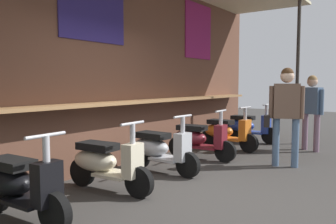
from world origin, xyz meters
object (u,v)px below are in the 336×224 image
Objects in this scene: shopper_browsing at (312,105)px; scooter_black at (18,184)px; scooter_blue at (247,126)px; scooter_orange at (225,132)px; scooter_silver at (158,149)px; shopper_with_handbag at (286,106)px; scooter_cream at (104,162)px; scooter_maroon at (197,139)px.

scooter_black is at bearing -172.71° from shopper_browsing.
scooter_blue is at bearing 101.67° from shopper_browsing.
scooter_orange is 0.86× the size of shopper_browsing.
shopper_with_handbag is at bearing 46.78° from scooter_silver.
scooter_blue is at bearing -163.52° from shopper_with_handbag.
scooter_orange is at bearing 142.99° from shopper_browsing.
scooter_cream is 4.88m from shopper_browsing.
scooter_cream is (1.25, -0.00, 0.00)m from scooter_black.
scooter_maroon is at bearing -97.63° from shopper_with_handbag.
scooter_cream and scooter_maroon have the same top height.
scooter_cream is at bearing 86.70° from scooter_black.
shopper_with_handbag reaches higher than scooter_blue.
scooter_silver is at bearing -94.57° from scooter_maroon.
shopper_browsing is at bearing 66.09° from scooter_silver.
scooter_black is at bearing -94.57° from scooter_maroon.
scooter_black is 1.00× the size of scooter_cream.
shopper_with_handbag is 1.06× the size of shopper_browsing.
scooter_maroon is 1.74m from shopper_with_handbag.
scooter_orange is at bearing 86.71° from scooter_black.
scooter_maroon is (3.70, -0.00, 0.00)m from scooter_black.
scooter_cream is 0.81× the size of shopper_with_handbag.
scooter_black is 4.40m from shopper_with_handbag.
scooter_cream is at bearing -90.67° from scooter_blue.
scooter_blue is (1.23, 0.00, 0.00)m from scooter_orange.
scooter_cream is 4.88m from scooter_blue.
scooter_black is 3.70m from scooter_maroon.
scooter_silver is at bearing -90.67° from scooter_blue.
scooter_orange is (2.44, -0.00, 0.00)m from scooter_silver.
shopper_browsing is (2.13, -1.58, 0.61)m from scooter_maroon.
scooter_cream is 1.00× the size of scooter_silver.
shopper_browsing is at bearing -11.45° from scooter_blue.
scooter_maroon is 0.81× the size of shopper_with_handbag.
scooter_blue is at bearing 86.71° from scooter_black.
scooter_orange is 1.00× the size of scooter_blue.
scooter_black is 1.25m from scooter_cream.
scooter_cream and scooter_silver have the same top height.
scooter_blue is at bearing 91.24° from scooter_silver.
scooter_silver and scooter_maroon have the same top height.
scooter_maroon is 1.00× the size of scooter_blue.
scooter_silver is at bearing 177.31° from shopper_browsing.
scooter_orange is 1.94m from shopper_browsing.
scooter_orange and scooter_blue have the same top height.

